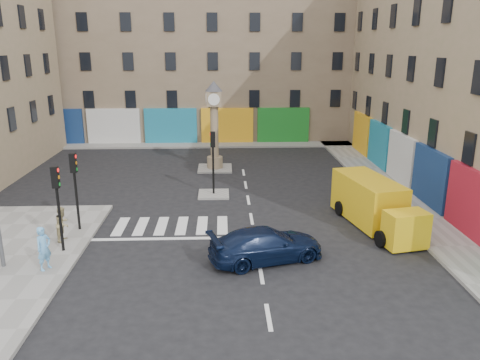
{
  "coord_description": "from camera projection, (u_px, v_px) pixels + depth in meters",
  "views": [
    {
      "loc": [
        -1.46,
        -18.43,
        8.64
      ],
      "look_at": [
        -0.58,
        4.31,
        2.0
      ],
      "focal_mm": 35.0,
      "sensor_mm": 36.0,
      "label": 1
    }
  ],
  "objects": [
    {
      "name": "clock_pillar",
      "position": [
        214.0,
        120.0,
        32.51
      ],
      "size": [
        1.2,
        1.2,
        6.1
      ],
      "color": "#987D64",
      "rests_on": "island_far"
    },
    {
      "name": "building_far",
      "position": [
        195.0,
        45.0,
        44.48
      ],
      "size": [
        32.0,
        10.0,
        17.0
      ],
      "primitive_type": "cube",
      "color": "#816E56",
      "rests_on": "ground"
    },
    {
      "name": "island_near",
      "position": [
        214.0,
        194.0,
        27.73
      ],
      "size": [
        1.8,
        1.8,
        0.12
      ],
      "primitive_type": "cube",
      "color": "gray",
      "rests_on": "ground"
    },
    {
      "name": "sidewalk_far",
      "position": [
        194.0,
        145.0,
        41.28
      ],
      "size": [
        32.0,
        2.4,
        0.15
      ],
      "primitive_type": "cube",
      "color": "gray",
      "rests_on": "ground"
    },
    {
      "name": "traffic_light_left_far",
      "position": [
        75.0,
        179.0,
        21.6
      ],
      "size": [
        0.28,
        0.22,
        3.7
      ],
      "color": "black",
      "rests_on": "sidewalk_left"
    },
    {
      "name": "pedestrian_blue",
      "position": [
        44.0,
        248.0,
        18.09
      ],
      "size": [
        0.69,
        0.77,
        1.76
      ],
      "primitive_type": "imported",
      "rotation": [
        0.0,
        0.0,
        1.05
      ],
      "color": "#63AAE2",
      "rests_on": "sidewalk_left"
    },
    {
      "name": "sidewalk_right",
      "position": [
        381.0,
        182.0,
        30.04
      ],
      "size": [
        2.6,
        30.0,
        0.15
      ],
      "primitive_type": "cube",
      "color": "gray",
      "rests_on": "ground"
    },
    {
      "name": "navy_sedan",
      "position": [
        266.0,
        245.0,
        19.24
      ],
      "size": [
        5.13,
        3.26,
        1.38
      ],
      "primitive_type": "imported",
      "rotation": [
        0.0,
        0.0,
        1.87
      ],
      "color": "black",
      "rests_on": "ground"
    },
    {
      "name": "island_far",
      "position": [
        215.0,
        168.0,
        33.49
      ],
      "size": [
        2.4,
        2.4,
        0.12
      ],
      "primitive_type": "cube",
      "color": "gray",
      "rests_on": "ground"
    },
    {
      "name": "traffic_light_left_near",
      "position": [
        57.0,
        195.0,
        19.3
      ],
      "size": [
        0.28,
        0.22,
        3.7
      ],
      "color": "black",
      "rests_on": "sidewalk_left"
    },
    {
      "name": "traffic_light_island",
      "position": [
        213.0,
        153.0,
        27.02
      ],
      "size": [
        0.28,
        0.22,
        3.7
      ],
      "color": "black",
      "rests_on": "island_near"
    },
    {
      "name": "yellow_van",
      "position": [
        374.0,
        204.0,
        22.81
      ],
      "size": [
        3.08,
        6.44,
        2.25
      ],
      "rotation": [
        0.0,
        0.0,
        0.2
      ],
      "color": "yellow",
      "rests_on": "ground"
    },
    {
      "name": "pedestrian_tan",
      "position": [
        63.0,
        224.0,
        20.79
      ],
      "size": [
        0.69,
        0.84,
        1.59
      ],
      "primitive_type": "imported",
      "rotation": [
        0.0,
        0.0,
        1.45
      ],
      "color": "#988A5D",
      "rests_on": "sidewalk_left"
    },
    {
      "name": "ground",
      "position": [
        257.0,
        252.0,
        20.15
      ],
      "size": [
        120.0,
        120.0,
        0.0
      ],
      "primitive_type": "plane",
      "color": "black",
      "rests_on": "ground"
    }
  ]
}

